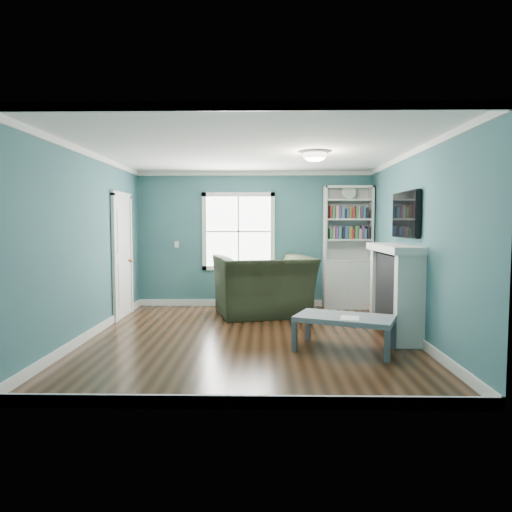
{
  "coord_description": "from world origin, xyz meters",
  "views": [
    {
      "loc": [
        0.2,
        -6.31,
        1.59
      ],
      "look_at": [
        0.08,
        0.4,
        1.12
      ],
      "focal_mm": 32.0,
      "sensor_mm": 36.0,
      "label": 1
    }
  ],
  "objects": [
    {
      "name": "room_walls",
      "position": [
        0.0,
        0.0,
        1.58
      ],
      "size": [
        5.0,
        5.0,
        5.0
      ],
      "color": "#365D68",
      "rests_on": "ground"
    },
    {
      "name": "tv",
      "position": [
        2.2,
        0.2,
        1.72
      ],
      "size": [
        0.06,
        1.1,
        0.65
      ],
      "primitive_type": "cube",
      "color": "black",
      "rests_on": "fireplace"
    },
    {
      "name": "door",
      "position": [
        -2.22,
        1.4,
        1.07
      ],
      "size": [
        0.12,
        0.98,
        2.17
      ],
      "color": "silver",
      "rests_on": "ground"
    },
    {
      "name": "fireplace",
      "position": [
        2.08,
        0.2,
        0.64
      ],
      "size": [
        0.44,
        1.58,
        1.3
      ],
      "color": "black",
      "rests_on": "ground"
    },
    {
      "name": "floor",
      "position": [
        0.0,
        0.0,
        0.0
      ],
      "size": [
        5.0,
        5.0,
        0.0
      ],
      "primitive_type": "plane",
      "color": "black",
      "rests_on": "ground"
    },
    {
      "name": "trim",
      "position": [
        0.0,
        0.0,
        1.24
      ],
      "size": [
        4.5,
        5.0,
        2.6
      ],
      "color": "white",
      "rests_on": "ground"
    },
    {
      "name": "light_switch",
      "position": [
        -1.5,
        2.48,
        1.2
      ],
      "size": [
        0.08,
        0.01,
        0.12
      ],
      "primitive_type": "cube",
      "color": "white",
      "rests_on": "room_walls"
    },
    {
      "name": "coffee_table",
      "position": [
        1.22,
        -0.61,
        0.38
      ],
      "size": [
        1.36,
        1.06,
        0.44
      ],
      "rotation": [
        0.0,
        0.0,
        -0.39
      ],
      "color": "#4B515A",
      "rests_on": "ground"
    },
    {
      "name": "window",
      "position": [
        -0.3,
        2.49,
        1.45
      ],
      "size": [
        1.4,
        0.06,
        1.5
      ],
      "color": "white",
      "rests_on": "room_walls"
    },
    {
      "name": "bookshelf",
      "position": [
        1.77,
        2.3,
        0.92
      ],
      "size": [
        0.9,
        0.35,
        2.31
      ],
      "color": "silver",
      "rests_on": "ground"
    },
    {
      "name": "paper_sheet",
      "position": [
        1.26,
        -0.74,
        0.44
      ],
      "size": [
        0.28,
        0.33,
        0.0
      ],
      "primitive_type": "cube",
      "rotation": [
        0.0,
        0.0,
        -0.21
      ],
      "color": "white",
      "rests_on": "coffee_table"
    },
    {
      "name": "ceiling_fixture",
      "position": [
        0.9,
        0.1,
        2.55
      ],
      "size": [
        0.38,
        0.38,
        0.15
      ],
      "color": "white",
      "rests_on": "room_walls"
    },
    {
      "name": "recliner",
      "position": [
        0.19,
        1.6,
        0.7
      ],
      "size": [
        1.8,
        1.41,
        1.39
      ],
      "primitive_type": "imported",
      "rotation": [
        0.0,
        0.0,
        -2.88
      ],
      "color": "black",
      "rests_on": "ground"
    }
  ]
}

